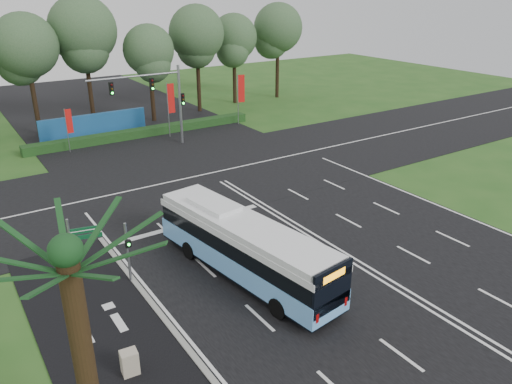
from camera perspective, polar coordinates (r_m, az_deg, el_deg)
ground at (r=29.08m, az=5.74°, el=-4.92°), size 120.00×120.00×0.00m
road_main at (r=29.07m, az=5.74°, el=-4.88°), size 20.00×120.00×0.04m
road_cross at (r=38.26m, az=-5.59°, el=2.05°), size 120.00×14.00×0.05m
bike_path at (r=21.83m, az=-16.27°, el=-16.14°), size 5.00×18.00×0.06m
kerb_strip at (r=22.39m, az=-10.29°, el=-14.31°), size 0.25×18.00×0.12m
city_bus at (r=24.32m, az=-1.35°, el=-6.29°), size 3.85×11.47×3.23m
pedestrian_signal at (r=24.52m, az=-14.41°, el=-6.54°), size 0.27×0.41×3.17m
street_sign at (r=24.22m, az=-19.60°, el=-5.79°), size 1.45×0.39×3.78m
utility_cabinet at (r=19.93m, az=-14.24°, el=-18.42°), size 0.66×0.57×1.02m
banner_flag_left at (r=45.41m, az=-20.62°, el=7.33°), size 0.57×0.07×3.85m
banner_flag_mid at (r=47.77m, az=-9.78°, el=10.10°), size 0.76×0.11×5.12m
banner_flag_right at (r=51.58m, az=-1.80°, el=11.35°), size 0.76×0.19×5.17m
palm_tree at (r=13.84m, az=-20.50°, el=-9.03°), size 3.20×3.20×7.65m
traffic_light_gantry at (r=44.52m, az=-10.86°, el=10.90°), size 8.41×0.28×7.00m
hedge at (r=49.05m, az=-12.59°, el=6.70°), size 22.00×1.20×0.80m
blue_hoarding at (r=49.99m, az=-18.01°, el=7.26°), size 10.00×0.30×2.20m
eucalyptus_row at (r=53.80m, az=-16.88°, el=16.47°), size 48.20×8.48×12.65m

